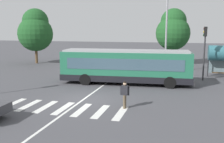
# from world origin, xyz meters

# --- Properties ---
(ground_plane) EXTENTS (160.00, 160.00, 0.00)m
(ground_plane) POSITION_xyz_m (0.00, 0.00, 0.00)
(ground_plane) COLOR #47474C
(city_transit_bus) EXTENTS (11.78, 3.52, 3.06)m
(city_transit_bus) POSITION_xyz_m (1.49, 5.91, 1.59)
(city_transit_bus) COLOR black
(city_transit_bus) RESTS_ON ground_plane
(pedestrian_crossing_street) EXTENTS (0.58, 0.36, 1.72)m
(pedestrian_crossing_street) POSITION_xyz_m (2.95, -1.17, 0.97)
(pedestrian_crossing_street) COLOR brown
(pedestrian_crossing_street) RESTS_ON ground_plane
(parked_car_champagne) EXTENTS (1.89, 4.51, 1.35)m
(parked_car_champagne) POSITION_xyz_m (-3.87, 16.43, 0.77)
(parked_car_champagne) COLOR black
(parked_car_champagne) RESTS_ON ground_plane
(parked_car_red) EXTENTS (1.90, 4.51, 1.35)m
(parked_car_red) POSITION_xyz_m (-1.29, 16.59, 0.77)
(parked_car_red) COLOR black
(parked_car_red) RESTS_ON ground_plane
(parked_car_white) EXTENTS (1.98, 4.55, 1.35)m
(parked_car_white) POSITION_xyz_m (1.55, 16.20, 0.77)
(parked_car_white) COLOR black
(parked_car_white) RESTS_ON ground_plane
(traffic_light_far_corner) EXTENTS (0.33, 0.32, 5.11)m
(traffic_light_far_corner) POSITION_xyz_m (8.35, 9.36, 3.40)
(traffic_light_far_corner) COLOR #28282B
(traffic_light_far_corner) RESTS_ON ground_plane
(twin_arm_street_lamp) EXTENTS (4.38, 0.32, 8.47)m
(twin_arm_street_lamp) POSITION_xyz_m (4.59, 12.25, 5.24)
(twin_arm_street_lamp) COLOR #939399
(twin_arm_street_lamp) RESTS_ON ground_plane
(background_tree_left) EXTENTS (4.94, 4.94, 7.80)m
(background_tree_left) POSITION_xyz_m (-13.95, 16.46, 4.73)
(background_tree_left) COLOR brown
(background_tree_left) RESTS_ON ground_plane
(background_tree_right) EXTENTS (4.66, 4.66, 7.70)m
(background_tree_right) POSITION_xyz_m (5.04, 20.18, 4.80)
(background_tree_right) COLOR brown
(background_tree_right) RESTS_ON ground_plane
(crosswalk_painted_stripes) EXTENTS (7.78, 2.63, 0.01)m
(crosswalk_painted_stripes) POSITION_xyz_m (-0.73, -2.20, 0.00)
(crosswalk_painted_stripes) COLOR silver
(crosswalk_painted_stripes) RESTS_ON ground_plane
(lane_center_line) EXTENTS (0.16, 24.00, 0.01)m
(lane_center_line) POSITION_xyz_m (-0.26, 2.00, 0.00)
(lane_center_line) COLOR silver
(lane_center_line) RESTS_ON ground_plane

